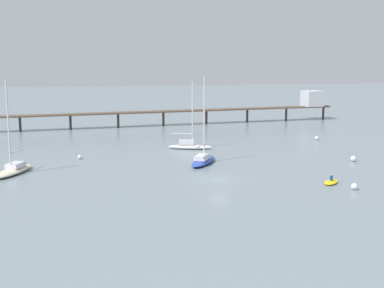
# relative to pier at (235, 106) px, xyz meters

# --- Properties ---
(ground_plane) EXTENTS (400.00, 400.00, 0.00)m
(ground_plane) POSITION_rel_pier_xyz_m (-16.56, -52.29, -3.91)
(ground_plane) COLOR gray
(pier) EXTENTS (80.48, 12.13, 6.82)m
(pier) POSITION_rel_pier_xyz_m (0.00, 0.00, 0.00)
(pier) COLOR brown
(pier) RESTS_ON ground_plane
(sailboat_white) EXTENTS (7.45, 3.58, 10.81)m
(sailboat_white) POSITION_rel_pier_xyz_m (-16.22, -30.74, -3.18)
(sailboat_white) COLOR white
(sailboat_white) RESTS_ON ground_plane
(sailboat_blue) EXTENTS (5.90, 8.00, 12.20)m
(sailboat_blue) POSITION_rel_pier_xyz_m (-16.50, -42.52, -3.22)
(sailboat_blue) COLOR #2D4CB7
(sailboat_blue) RESTS_ON ground_plane
(sailboat_cream) EXTENTS (5.47, 8.43, 12.12)m
(sailboat_cream) POSITION_rel_pier_xyz_m (-41.84, -43.92, -3.25)
(sailboat_cream) COLOR beige
(sailboat_cream) RESTS_ON ground_plane
(dinghy_yellow) EXTENTS (3.09, 3.22, 1.14)m
(dinghy_yellow) POSITION_rel_pier_xyz_m (-3.85, -56.45, -3.70)
(dinghy_yellow) COLOR yellow
(dinghy_yellow) RESTS_ON ground_plane
(mooring_buoy_near) EXTENTS (0.84, 0.84, 0.84)m
(mooring_buoy_near) POSITION_rel_pier_xyz_m (5.05, -45.11, -3.49)
(mooring_buoy_near) COLOR silver
(mooring_buoy_near) RESTS_ON ground_plane
(mooring_buoy_far) EXTENTS (0.72, 0.72, 0.72)m
(mooring_buoy_far) POSITION_rel_pier_xyz_m (7.93, -26.27, -3.54)
(mooring_buoy_far) COLOR silver
(mooring_buoy_far) RESTS_ON ground_plane
(mooring_buoy_inner) EXTENTS (0.63, 0.63, 0.63)m
(mooring_buoy_inner) POSITION_rel_pier_xyz_m (-33.63, -35.89, -3.59)
(mooring_buoy_inner) COLOR silver
(mooring_buoy_inner) RESTS_ON ground_plane
(mooring_buoy_outer) EXTENTS (0.78, 0.78, 0.78)m
(mooring_buoy_outer) POSITION_rel_pier_xyz_m (-2.60, -59.74, -3.52)
(mooring_buoy_outer) COLOR silver
(mooring_buoy_outer) RESTS_ON ground_plane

